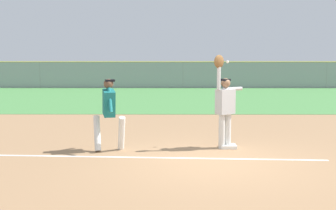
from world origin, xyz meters
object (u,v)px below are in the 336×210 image
at_px(parked_car_silver, 172,77).
at_px(parked_car_red, 291,77).
at_px(parked_car_black, 108,77).
at_px(parked_car_blue, 48,77).
at_px(first_base, 228,146).
at_px(fielder, 225,103).
at_px(parked_car_white, 237,77).
at_px(runner, 109,109).
at_px(baseball, 227,62).

height_order(parked_car_silver, parked_car_red, same).
bearing_deg(parked_car_black, parked_car_blue, 179.44).
bearing_deg(first_base, fielder, -161.06).
bearing_deg(first_base, parked_car_white, 80.44).
distance_m(runner, parked_car_red, 26.60).
height_order(baseball, parked_car_red, baseball).
height_order(first_base, parked_car_blue, parked_car_blue).
bearing_deg(first_base, parked_car_blue, 115.94).
height_order(fielder, parked_car_blue, fielder).
relative_size(baseball, parked_car_red, 0.02).
xyz_separation_m(first_base, runner, (-2.89, -0.34, 0.96)).
bearing_deg(fielder, parked_car_red, -54.49).
relative_size(baseball, parked_car_blue, 0.02).
bearing_deg(parked_car_black, baseball, -78.09).
bearing_deg(parked_car_white, parked_car_blue, 179.92).
xyz_separation_m(runner, parked_car_white, (6.91, 24.21, -0.32)).
xyz_separation_m(parked_car_blue, parked_car_white, (15.50, 0.29, 0.00)).
xyz_separation_m(parked_car_black, parked_car_white, (10.62, 0.02, 0.00)).
relative_size(runner, parked_car_blue, 0.38).
height_order(first_base, parked_car_red, parked_car_red).
xyz_separation_m(fielder, parked_car_white, (4.14, 23.92, -0.45)).
xyz_separation_m(parked_car_blue, parked_car_black, (4.87, 0.27, 0.00)).
height_order(first_base, fielder, fielder).
xyz_separation_m(parked_car_blue, parked_car_red, (19.93, 0.12, 0.00)).
height_order(runner, parked_car_blue, runner).
relative_size(parked_car_blue, parked_car_white, 1.01).
distance_m(first_base, parked_car_blue, 26.24).
height_order(first_base, parked_car_black, parked_car_black).
bearing_deg(baseball, fielder, -106.15).
distance_m(first_base, parked_car_black, 24.76).
bearing_deg(parked_car_silver, baseball, -86.74).
bearing_deg(parked_car_black, parked_car_silver, -1.14).
bearing_deg(runner, fielder, -8.70).
height_order(fielder, parked_car_white, fielder).
bearing_deg(runner, baseball, -2.43).
bearing_deg(runner, first_base, -8.18).
height_order(fielder, baseball, fielder).
relative_size(runner, parked_car_silver, 0.39).
bearing_deg(parked_car_white, parked_car_silver, 176.49).
distance_m(parked_car_black, parked_car_white, 10.62).
bearing_deg(fielder, baseball, -50.80).
bearing_deg(parked_car_blue, runner, -66.93).
distance_m(runner, parked_car_black, 24.48).
height_order(parked_car_blue, parked_car_red, same).
xyz_separation_m(first_base, parked_car_red, (8.46, 23.72, 0.63)).
distance_m(parked_car_black, parked_car_silver, 5.34).
distance_m(baseball, parked_car_red, 24.95).
distance_m(baseball, parked_car_white, 23.97).
bearing_deg(fielder, runner, 61.48).
relative_size(runner, parked_car_red, 0.39).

